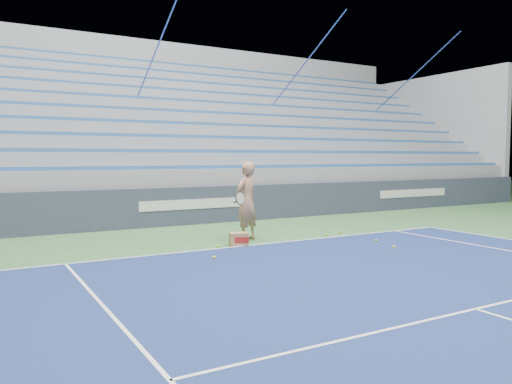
# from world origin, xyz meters

# --- Properties ---
(sponsor_barrier) EXTENTS (30.00, 0.32, 1.10)m
(sponsor_barrier) POSITION_xyz_m (0.00, 15.88, 0.55)
(sponsor_barrier) COLOR #353C51
(sponsor_barrier) RESTS_ON ground
(bleachers) EXTENTS (31.00, 9.15, 7.30)m
(bleachers) POSITION_xyz_m (0.00, 21.60, 2.36)
(bleachers) COLOR #9A9BA2
(bleachers) RESTS_ON ground
(tennis_player) EXTENTS (1.00, 0.95, 1.85)m
(tennis_player) POSITION_xyz_m (0.05, 12.60, 0.93)
(tennis_player) COLOR tan
(tennis_player) RESTS_ON ground
(ball_box) EXTENTS (0.47, 0.41, 0.29)m
(ball_box) POSITION_xyz_m (-0.46, 12.04, 0.15)
(ball_box) COLOR #A17B4E
(ball_box) RESTS_ON ground
(tennis_ball_0) EXTENTS (0.07, 0.07, 0.07)m
(tennis_ball_0) POSITION_xyz_m (2.51, 10.86, 0.03)
(tennis_ball_0) COLOR #C5EA2F
(tennis_ball_0) RESTS_ON ground
(tennis_ball_1) EXTENTS (0.07, 0.07, 0.07)m
(tennis_ball_1) POSITION_xyz_m (-1.56, 10.97, 0.03)
(tennis_ball_1) COLOR #C5EA2F
(tennis_ball_1) RESTS_ON ground
(tennis_ball_2) EXTENTS (0.07, 0.07, 0.07)m
(tennis_ball_2) POSITION_xyz_m (2.07, 12.14, 0.03)
(tennis_ball_2) COLOR #C5EA2F
(tennis_ball_2) RESTS_ON ground
(tennis_ball_3) EXTENTS (0.07, 0.07, 0.07)m
(tennis_ball_3) POSITION_xyz_m (2.61, 12.28, 0.03)
(tennis_ball_3) COLOR #C5EA2F
(tennis_ball_3) RESTS_ON ground
(tennis_ball_4) EXTENTS (0.07, 0.07, 0.07)m
(tennis_ball_4) POSITION_xyz_m (2.30, 10.09, 0.03)
(tennis_ball_4) COLOR #C5EA2F
(tennis_ball_4) RESTS_ON ground
(tennis_ball_5) EXTENTS (0.07, 0.07, 0.07)m
(tennis_ball_5) POSITION_xyz_m (-0.94, 12.07, 0.03)
(tennis_ball_5) COLOR #C5EA2F
(tennis_ball_5) RESTS_ON ground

